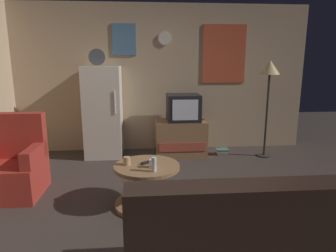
{
  "coord_description": "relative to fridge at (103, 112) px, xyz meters",
  "views": [
    {
      "loc": [
        -0.3,
        -2.9,
        1.59
      ],
      "look_at": [
        0.01,
        0.9,
        0.75
      ],
      "focal_mm": 31.99,
      "sensor_mm": 36.0,
      "label": 1
    }
  ],
  "objects": [
    {
      "name": "wine_glass",
      "position": [
        0.76,
        -2.09,
        -0.21
      ],
      "size": [
        0.05,
        0.05,
        0.15
      ],
      "primitive_type": "cylinder",
      "color": "silver",
      "rests_on": "coffee_table"
    },
    {
      "name": "wall_with_art",
      "position": [
        0.98,
        0.36,
        0.52
      ],
      "size": [
        5.2,
        0.12,
        2.54
      ],
      "color": "tan",
      "rests_on": "ground_plane"
    },
    {
      "name": "standing_lamp",
      "position": [
        2.7,
        -0.28,
        0.6
      ],
      "size": [
        0.32,
        0.32,
        1.59
      ],
      "color": "#332D28",
      "rests_on": "ground_plane"
    },
    {
      "name": "armchair",
      "position": [
        -0.91,
        -1.45,
        -0.42
      ],
      "size": [
        0.68,
        0.68,
        0.96
      ],
      "color": "#A52D23",
      "rests_on": "ground_plane"
    },
    {
      "name": "fridge",
      "position": [
        0.0,
        0.0,
        0.0
      ],
      "size": [
        0.6,
        0.62,
        1.77
      ],
      "color": "silver",
      "rests_on": "ground_plane"
    },
    {
      "name": "mug_ceramic_white",
      "position": [
        0.76,
        -1.98,
        -0.24
      ],
      "size": [
        0.08,
        0.08,
        0.09
      ],
      "primitive_type": "cylinder",
      "color": "silver",
      "rests_on": "coffee_table"
    },
    {
      "name": "book_stack",
      "position": [
        2.0,
        -0.15,
        -0.7
      ],
      "size": [
        0.21,
        0.16,
        0.11
      ],
      "color": "#865FAB",
      "rests_on": "ground_plane"
    },
    {
      "name": "ground_plane",
      "position": [
        0.97,
        -2.09,
        -0.75
      ],
      "size": [
        12.0,
        12.0,
        0.0
      ],
      "primitive_type": "plane",
      "color": "#3D332D"
    },
    {
      "name": "coffee_table",
      "position": [
        0.69,
        -1.89,
        -0.52
      ],
      "size": [
        0.72,
        0.72,
        0.47
      ],
      "color": "#8E6642",
      "rests_on": "ground_plane"
    },
    {
      "name": "mug_ceramic_tan",
      "position": [
        0.48,
        -1.87,
        -0.24
      ],
      "size": [
        0.08,
        0.08,
        0.09
      ],
      "primitive_type": "cylinder",
      "color": "tan",
      "rests_on": "coffee_table"
    },
    {
      "name": "crt_tv",
      "position": [
        1.33,
        -0.09,
        0.06
      ],
      "size": [
        0.54,
        0.51,
        0.44
      ],
      "color": "black",
      "rests_on": "tv_stand"
    },
    {
      "name": "remote_control",
      "position": [
        0.7,
        -1.84,
        -0.27
      ],
      "size": [
        0.15,
        0.12,
        0.02
      ],
      "primitive_type": "cube",
      "rotation": [
        0.0,
        0.0,
        0.58
      ],
      "color": "black",
      "rests_on": "coffee_table"
    },
    {
      "name": "tv_stand",
      "position": [
        1.29,
        -0.09,
        -0.46
      ],
      "size": [
        0.84,
        0.53,
        0.6
      ],
      "color": "#8E6642",
      "rests_on": "ground_plane"
    }
  ]
}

